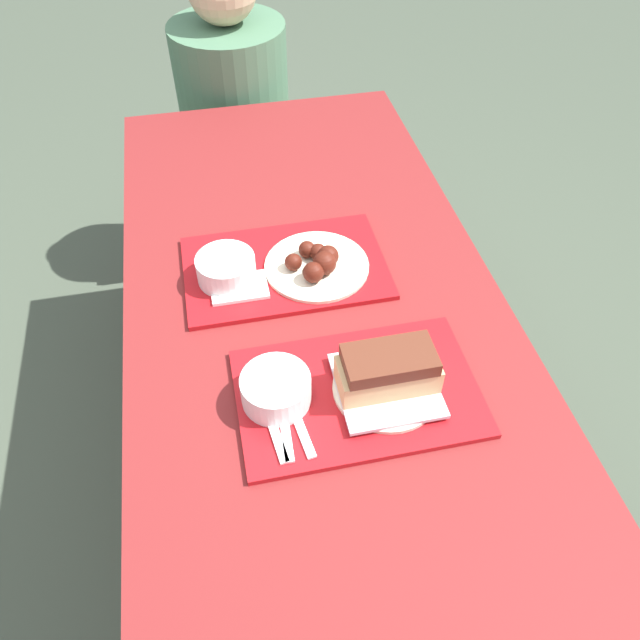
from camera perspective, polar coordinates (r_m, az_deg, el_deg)
name	(u,v)px	position (r m, az deg, el deg)	size (l,w,h in m)	color
ground_plane	(322,505)	(1.87, 0.21, -16.56)	(12.00, 12.00, 0.00)	#424C3D
picnic_table	(323,359)	(1.31, 0.29, -3.63)	(0.78, 1.86, 0.75)	maroon
picnic_bench_far	(258,175)	(2.37, -5.73, 13.05)	(0.74, 0.28, 0.43)	maroon
tray_near	(357,393)	(1.14, 3.44, -6.65)	(0.44, 0.28, 0.01)	#B21419
tray_far	(285,268)	(1.37, -3.21, 4.80)	(0.44, 0.28, 0.01)	#B21419
bowl_coleslaw_near	(276,388)	(1.10, -4.06, -6.23)	(0.12, 0.12, 0.06)	white
brisket_sandwich_plate	(388,375)	(1.11, 6.20, -5.05)	(0.19, 0.19, 0.10)	beige
plastic_fork_near	(284,419)	(1.10, -3.32, -9.07)	(0.02, 0.17, 0.00)	white
plastic_knife_near	(296,417)	(1.10, -2.17, -8.88)	(0.04, 0.17, 0.00)	white
plastic_spoon_near	(271,422)	(1.09, -4.47, -9.25)	(0.04, 0.17, 0.00)	white
condiment_packet	(341,364)	(1.17, 1.98, -4.06)	(0.04, 0.03, 0.01)	#3F3F47
bowl_coleslaw_far	(226,268)	(1.32, -8.59, 4.77)	(0.12, 0.12, 0.06)	white
wings_plate_far	(317,263)	(1.34, -0.28, 5.24)	(0.23, 0.23, 0.06)	beige
napkin_far	(239,288)	(1.31, -7.40, 2.96)	(0.12, 0.08, 0.01)	white
person_seated_across	(232,86)	(2.19, -8.03, 20.45)	(0.36, 0.36, 0.68)	#477051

